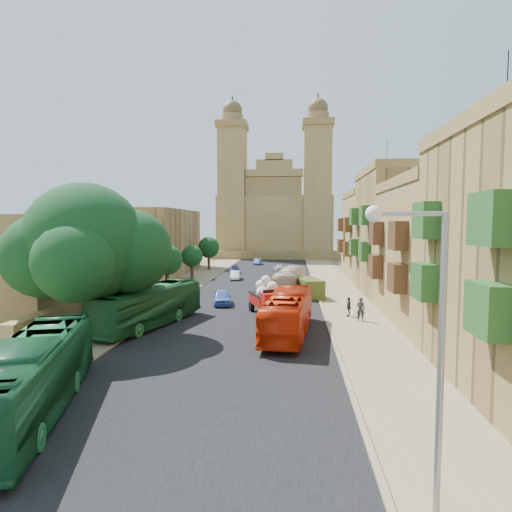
% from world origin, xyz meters
% --- Properties ---
extents(ground, '(260.00, 260.00, 0.00)m').
position_xyz_m(ground, '(0.00, 0.00, 0.00)').
color(ground, brown).
extents(road_surface, '(14.00, 140.00, 0.01)m').
position_xyz_m(road_surface, '(0.00, 30.00, 0.01)').
color(road_surface, black).
rests_on(road_surface, ground).
extents(sidewalk_east, '(5.00, 140.00, 0.01)m').
position_xyz_m(sidewalk_east, '(9.50, 30.00, 0.01)').
color(sidewalk_east, '#7F7053').
rests_on(sidewalk_east, ground).
extents(sidewalk_west, '(5.00, 140.00, 0.01)m').
position_xyz_m(sidewalk_west, '(-9.50, 30.00, 0.01)').
color(sidewalk_west, '#7F7053').
rests_on(sidewalk_west, ground).
extents(kerb_east, '(0.25, 140.00, 0.12)m').
position_xyz_m(kerb_east, '(7.00, 30.00, 0.06)').
color(kerb_east, '#7F7053').
rests_on(kerb_east, ground).
extents(kerb_west, '(0.25, 140.00, 0.12)m').
position_xyz_m(kerb_west, '(-7.00, 30.00, 0.06)').
color(kerb_west, '#7F7053').
rests_on(kerb_west, ground).
extents(townhouse_b, '(9.00, 14.00, 14.90)m').
position_xyz_m(townhouse_b, '(15.95, 11.00, 5.66)').
color(townhouse_b, olive).
rests_on(townhouse_b, ground).
extents(townhouse_c, '(9.00, 14.00, 17.40)m').
position_xyz_m(townhouse_c, '(15.95, 25.00, 6.91)').
color(townhouse_c, olive).
rests_on(townhouse_c, ground).
extents(townhouse_d, '(9.00, 14.00, 15.90)m').
position_xyz_m(townhouse_d, '(15.95, 39.00, 6.16)').
color(townhouse_d, olive).
rests_on(townhouse_d, ground).
extents(west_wall, '(1.00, 40.00, 1.80)m').
position_xyz_m(west_wall, '(-12.50, 20.00, 0.90)').
color(west_wall, olive).
rests_on(west_wall, ground).
extents(west_building_low, '(10.00, 28.00, 8.40)m').
position_xyz_m(west_building_low, '(-18.00, 18.00, 4.20)').
color(west_building_low, brown).
rests_on(west_building_low, ground).
extents(west_building_mid, '(10.00, 22.00, 10.00)m').
position_xyz_m(west_building_mid, '(-18.00, 44.00, 5.00)').
color(west_building_mid, olive).
rests_on(west_building_mid, ground).
extents(church, '(28.00, 22.50, 36.30)m').
position_xyz_m(church, '(-0.00, 78.61, 9.52)').
color(church, olive).
rests_on(church, ground).
extents(ficus_tree, '(10.48, 9.64, 10.48)m').
position_xyz_m(ficus_tree, '(-9.41, 4.01, 6.19)').
color(ficus_tree, '#322719').
rests_on(ficus_tree, ground).
extents(street_tree_a, '(3.49, 3.49, 5.37)m').
position_xyz_m(street_tree_a, '(-10.00, 12.00, 3.60)').
color(street_tree_a, '#322719').
rests_on(street_tree_a, ground).
extents(street_tree_b, '(3.52, 3.52, 5.41)m').
position_xyz_m(street_tree_b, '(-10.00, 24.00, 3.62)').
color(street_tree_b, '#322719').
rests_on(street_tree_b, ground).
extents(street_tree_c, '(3.05, 3.05, 4.68)m').
position_xyz_m(street_tree_c, '(-10.00, 36.00, 3.13)').
color(street_tree_c, '#322719').
rests_on(street_tree_c, ground).
extents(street_tree_d, '(3.60, 3.60, 5.54)m').
position_xyz_m(street_tree_d, '(-10.00, 48.00, 3.71)').
color(street_tree_d, '#322719').
rests_on(street_tree_d, ground).
extents(streetlamp, '(2.11, 0.44, 8.22)m').
position_xyz_m(streetlamp, '(7.72, -12.00, 5.20)').
color(streetlamp, gray).
rests_on(streetlamp, ground).
extents(red_truck, '(3.94, 5.97, 3.30)m').
position_xyz_m(red_truck, '(2.31, 12.30, 1.45)').
color(red_truck, '#B5180D').
rests_on(red_truck, ground).
extents(olive_pickup, '(3.28, 5.13, 1.96)m').
position_xyz_m(olive_pickup, '(5.95, 21.79, 0.96)').
color(olive_pickup, '#454D1D').
rests_on(olive_pickup, ground).
extents(bus_green_south, '(5.57, 11.70, 3.18)m').
position_xyz_m(bus_green_south, '(-6.20, -7.41, 1.59)').
color(bus_green_south, '#185830').
rests_on(bus_green_south, ground).
extents(bus_green_north, '(5.65, 11.73, 3.18)m').
position_xyz_m(bus_green_north, '(-6.50, 7.70, 1.59)').
color(bus_green_north, '#1C5A28').
rests_on(bus_green_north, ground).
extents(bus_red_east, '(3.65, 10.98, 3.00)m').
position_xyz_m(bus_red_east, '(4.00, 6.12, 1.50)').
color(bus_red_east, red).
rests_on(bus_red_east, ground).
extents(bus_cream_east, '(3.70, 9.95, 2.71)m').
position_xyz_m(bus_cream_east, '(4.00, 25.05, 1.35)').
color(bus_cream_east, beige).
rests_on(bus_cream_east, ground).
extents(car_blue_a, '(2.42, 4.38, 1.41)m').
position_xyz_m(car_blue_a, '(-2.46, 16.87, 0.70)').
color(car_blue_a, '#486EC5').
rests_on(car_blue_a, ground).
extents(car_white_a, '(1.73, 3.82, 1.22)m').
position_xyz_m(car_white_a, '(-3.75, 35.14, 0.61)').
color(car_white_a, white).
rests_on(car_white_a, ground).
extents(car_cream, '(2.51, 4.40, 1.16)m').
position_xyz_m(car_cream, '(2.43, 26.61, 0.58)').
color(car_cream, '#FFF5C6').
rests_on(car_cream, ground).
extents(car_dkblue, '(2.02, 4.03, 1.12)m').
position_xyz_m(car_dkblue, '(-5.00, 43.16, 0.56)').
color(car_dkblue, '#141B4C').
rests_on(car_dkblue, ground).
extents(car_white_b, '(2.17, 3.58, 1.14)m').
position_xyz_m(car_white_b, '(1.94, 45.94, 0.57)').
color(car_white_b, beige).
rests_on(car_white_b, ground).
extents(car_blue_b, '(1.29, 3.37, 1.10)m').
position_xyz_m(car_blue_b, '(-2.45, 57.13, 0.55)').
color(car_blue_b, blue).
rests_on(car_blue_b, ground).
extents(pedestrian_a, '(0.79, 0.64, 1.90)m').
position_xyz_m(pedestrian_a, '(9.70, 10.92, 0.95)').
color(pedestrian_a, '#2C2A2E').
rests_on(pedestrian_a, ground).
extents(pedestrian_c, '(0.57, 1.01, 1.63)m').
position_xyz_m(pedestrian_c, '(8.98, 12.49, 0.82)').
color(pedestrian_c, '#2F2F37').
rests_on(pedestrian_c, ground).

